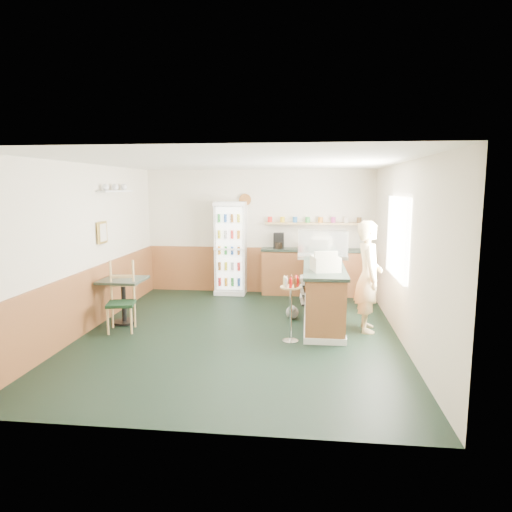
# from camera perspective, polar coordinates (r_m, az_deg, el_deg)

# --- Properties ---
(ground) EXTENTS (6.00, 6.00, 0.00)m
(ground) POSITION_cam_1_polar(r_m,az_deg,el_deg) (7.42, -2.11, -9.64)
(ground) COLOR black
(ground) RESTS_ON ground
(room_envelope) EXTENTS (5.04, 6.02, 2.72)m
(room_envelope) POSITION_cam_1_polar(r_m,az_deg,el_deg) (7.85, -3.02, 2.75)
(room_envelope) COLOR beige
(room_envelope) RESTS_ON ground
(service_counter) EXTENTS (0.68, 3.01, 1.01)m
(service_counter) POSITION_cam_1_polar(r_m,az_deg,el_deg) (8.26, 8.32, -4.51)
(service_counter) COLOR #9A5A31
(service_counter) RESTS_ON ground
(back_counter) EXTENTS (2.24, 0.42, 1.69)m
(back_counter) POSITION_cam_1_polar(r_m,az_deg,el_deg) (9.93, 7.09, -1.75)
(back_counter) COLOR #9A5A31
(back_counter) RESTS_ON ground
(drinks_fridge) EXTENTS (0.66, 0.55, 2.01)m
(drinks_fridge) POSITION_cam_1_polar(r_m,az_deg,el_deg) (9.94, -3.19, 0.99)
(drinks_fridge) COLOR white
(drinks_fridge) RESTS_ON ground
(display_case) EXTENTS (0.92, 0.48, 0.52)m
(display_case) POSITION_cam_1_polar(r_m,az_deg,el_deg) (8.57, 8.35, 1.45)
(display_case) COLOR silver
(display_case) RESTS_ON service_counter
(cash_register) EXTENTS (0.49, 0.51, 0.23)m
(cash_register) POSITION_cam_1_polar(r_m,az_deg,el_deg) (7.29, 8.65, -0.95)
(cash_register) COLOR beige
(cash_register) RESTS_ON service_counter
(shopkeeper) EXTENTS (0.43, 0.60, 1.80)m
(shopkeeper) POSITION_cam_1_polar(r_m,az_deg,el_deg) (7.57, 13.87, -2.50)
(shopkeeper) COLOR tan
(shopkeeper) RESTS_ON ground
(condiment_stand) EXTENTS (0.32, 0.32, 0.99)m
(condiment_stand) POSITION_cam_1_polar(r_m,az_deg,el_deg) (6.89, 4.37, -5.35)
(condiment_stand) COLOR silver
(condiment_stand) RESTS_ON ground
(newspaper_rack) EXTENTS (0.09, 0.42, 0.50)m
(newspaper_rack) POSITION_cam_1_polar(r_m,az_deg,el_deg) (8.31, 5.85, -4.26)
(newspaper_rack) COLOR black
(newspaper_rack) RESTS_ON ground
(cafe_table) EXTENTS (0.72, 0.72, 0.78)m
(cafe_table) POSITION_cam_1_polar(r_m,az_deg,el_deg) (8.14, -16.24, -4.35)
(cafe_table) COLOR black
(cafe_table) RESTS_ON ground
(cafe_chair) EXTENTS (0.51, 0.51, 1.14)m
(cafe_chair) POSITION_cam_1_polar(r_m,az_deg,el_deg) (7.79, -16.30, -4.59)
(cafe_chair) COLOR black
(cafe_chair) RESTS_ON ground
(dog_doorstop) EXTENTS (0.23, 0.29, 0.27)m
(dog_doorstop) POSITION_cam_1_polar(r_m,az_deg,el_deg) (8.18, 4.55, -6.98)
(dog_doorstop) COLOR gray
(dog_doorstop) RESTS_ON ground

